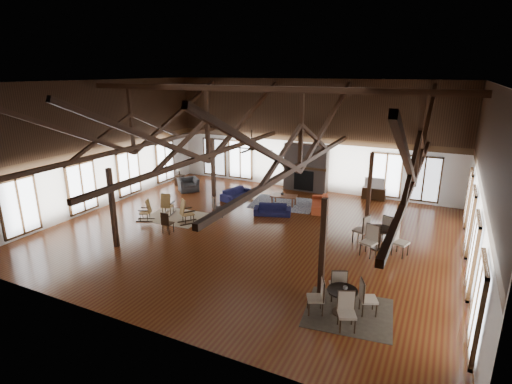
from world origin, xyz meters
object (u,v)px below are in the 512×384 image
at_px(sofa_navy_front, 272,210).
at_px(cafe_table_near, 342,297).
at_px(armchair, 188,185).
at_px(cafe_table_far, 380,235).
at_px(sofa_navy_left, 237,194).
at_px(tv_console, 374,193).
at_px(sofa_orange, 320,203).
at_px(coffee_table, 284,196).

height_order(sofa_navy_front, cafe_table_near, cafe_table_near).
height_order(armchair, cafe_table_far, cafe_table_far).
relative_size(sofa_navy_left, cafe_table_far, 0.82).
relative_size(cafe_table_near, tv_console, 1.64).
xyz_separation_m(sofa_orange, cafe_table_near, (3.11, -8.07, 0.21)).
xyz_separation_m(sofa_navy_front, coffee_table, (-0.08, 1.58, 0.18)).
height_order(sofa_navy_left, armchair, armchair).
height_order(sofa_navy_front, sofa_navy_left, sofa_navy_left).
height_order(sofa_navy_left, sofa_orange, sofa_orange).
xyz_separation_m(coffee_table, cafe_table_near, (4.92, -7.91, 0.07)).
bearing_deg(sofa_orange, sofa_navy_left, -102.96).
xyz_separation_m(sofa_navy_left, tv_console, (6.46, 3.05, 0.03)).
xyz_separation_m(armchair, tv_console, (9.55, 2.97, -0.05)).
xyz_separation_m(sofa_navy_front, cafe_table_near, (4.84, -6.33, 0.25)).
bearing_deg(sofa_navy_front, cafe_table_far, -36.49).
bearing_deg(sofa_navy_front, tv_console, 31.09).
bearing_deg(sofa_navy_left, sofa_orange, -71.66).
distance_m(sofa_navy_front, cafe_table_far, 5.33).
bearing_deg(tv_console, coffee_table, -142.88).
relative_size(coffee_table, armchair, 1.28).
bearing_deg(cafe_table_near, coffee_table, 121.87).
bearing_deg(cafe_table_far, tv_console, 101.92).
xyz_separation_m(armchair, cafe_table_near, (10.61, -7.86, 0.15)).
distance_m(sofa_navy_left, armchair, 3.10).
relative_size(sofa_navy_front, cafe_table_far, 0.77).
relative_size(cafe_table_near, cafe_table_far, 0.88).
distance_m(armchair, cafe_table_near, 13.20).
relative_size(sofa_navy_left, cafe_table_near, 0.93).
bearing_deg(cafe_table_far, sofa_navy_front, 162.41).
bearing_deg(tv_console, cafe_table_near, -84.42).
bearing_deg(cafe_table_near, tv_console, 95.58).
relative_size(sofa_navy_front, armchair, 1.58).
relative_size(coffee_table, tv_console, 1.16).
xyz_separation_m(sofa_navy_left, coffee_table, (2.60, 0.13, 0.17)).
bearing_deg(sofa_navy_front, sofa_navy_left, 132.60).
height_order(sofa_navy_front, sofa_orange, sofa_orange).
distance_m(cafe_table_near, tv_console, 10.88).
bearing_deg(sofa_navy_left, tv_console, -50.14).
distance_m(sofa_navy_front, sofa_navy_left, 3.05).
relative_size(sofa_navy_front, sofa_navy_left, 0.94).
height_order(sofa_orange, cafe_table_far, cafe_table_far).
distance_m(armchair, tv_console, 10.00).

